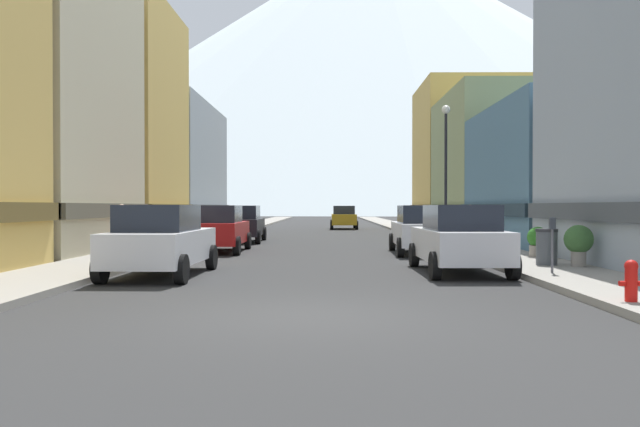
{
  "coord_description": "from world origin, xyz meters",
  "views": [
    {
      "loc": [
        0.36,
        -9.94,
        1.75
      ],
      "look_at": [
        -0.2,
        36.02,
        1.21
      ],
      "focal_mm": 35.09,
      "sensor_mm": 36.0,
      "label": 1
    }
  ],
  "objects_px": {
    "car_left_0": "(161,240)",
    "parking_meter_near": "(552,237)",
    "car_right_1": "(421,229)",
    "fire_hydrant_near": "(631,279)",
    "potted_plant_2": "(538,241)",
    "pedestrian_2": "(122,232)",
    "potted_plant_0": "(468,227)",
    "car_left_1": "(218,229)",
    "potted_plant_1": "(579,242)",
    "pedestrian_1": "(462,226)",
    "streetlamp_right": "(446,153)",
    "car_left_2": "(242,224)",
    "trash_bin_right": "(547,247)",
    "pedestrian_0": "(470,226)",
    "car_right_0": "(459,239)",
    "car_driving_0": "(344,217)"
  },
  "relations": [
    {
      "from": "car_right_1",
      "to": "pedestrian_0",
      "type": "height_order",
      "value": "pedestrian_0"
    },
    {
      "from": "potted_plant_1",
      "to": "car_left_2",
      "type": "bearing_deg",
      "value": 128.24
    },
    {
      "from": "pedestrian_0",
      "to": "car_left_2",
      "type": "bearing_deg",
      "value": 156.13
    },
    {
      "from": "trash_bin_right",
      "to": "pedestrian_2",
      "type": "height_order",
      "value": "pedestrian_2"
    },
    {
      "from": "car_driving_0",
      "to": "streetlamp_right",
      "type": "bearing_deg",
      "value": -80.11
    },
    {
      "from": "car_right_0",
      "to": "fire_hydrant_near",
      "type": "relative_size",
      "value": 6.29
    },
    {
      "from": "parking_meter_near",
      "to": "streetlamp_right",
      "type": "distance_m",
      "value": 11.8
    },
    {
      "from": "fire_hydrant_near",
      "to": "streetlamp_right",
      "type": "bearing_deg",
      "value": 90.36
    },
    {
      "from": "car_left_1",
      "to": "trash_bin_right",
      "type": "relative_size",
      "value": 4.51
    },
    {
      "from": "car_right_1",
      "to": "fire_hydrant_near",
      "type": "relative_size",
      "value": 6.3
    },
    {
      "from": "fire_hydrant_near",
      "to": "pedestrian_2",
      "type": "relative_size",
      "value": 0.42
    },
    {
      "from": "trash_bin_right",
      "to": "car_right_1",
      "type": "bearing_deg",
      "value": 113.82
    },
    {
      "from": "potted_plant_1",
      "to": "potted_plant_2",
      "type": "xyz_separation_m",
      "value": [
        0.0,
        3.21,
        -0.15
      ]
    },
    {
      "from": "pedestrian_2",
      "to": "pedestrian_0",
      "type": "bearing_deg",
      "value": 25.23
    },
    {
      "from": "trash_bin_right",
      "to": "potted_plant_0",
      "type": "bearing_deg",
      "value": 87.04
    },
    {
      "from": "car_left_2",
      "to": "streetlamp_right",
      "type": "relative_size",
      "value": 0.76
    },
    {
      "from": "car_right_1",
      "to": "potted_plant_0",
      "type": "distance_m",
      "value": 7.49
    },
    {
      "from": "pedestrian_1",
      "to": "car_left_2",
      "type": "bearing_deg",
      "value": 164.26
    },
    {
      "from": "car_left_2",
      "to": "potted_plant_1",
      "type": "bearing_deg",
      "value": -51.76
    },
    {
      "from": "potted_plant_1",
      "to": "pedestrian_1",
      "type": "height_order",
      "value": "pedestrian_1"
    },
    {
      "from": "car_driving_0",
      "to": "potted_plant_1",
      "type": "xyz_separation_m",
      "value": [
        5.4,
        -31.37,
        -0.09
      ]
    },
    {
      "from": "car_right_0",
      "to": "potted_plant_2",
      "type": "distance_m",
      "value": 4.68
    },
    {
      "from": "streetlamp_right",
      "to": "car_left_1",
      "type": "bearing_deg",
      "value": -163.27
    },
    {
      "from": "fire_hydrant_near",
      "to": "parking_meter_near",
      "type": "distance_m",
      "value": 4.55
    },
    {
      "from": "car_left_2",
      "to": "potted_plant_2",
      "type": "relative_size",
      "value": 4.66
    },
    {
      "from": "potted_plant_1",
      "to": "pedestrian_1",
      "type": "distance_m",
      "value": 10.9
    },
    {
      "from": "pedestrian_0",
      "to": "trash_bin_right",
      "type": "bearing_deg",
      "value": -89.34
    },
    {
      "from": "parking_meter_near",
      "to": "potted_plant_2",
      "type": "xyz_separation_m",
      "value": [
        1.25,
        4.76,
        -0.35
      ]
    },
    {
      "from": "parking_meter_near",
      "to": "trash_bin_right",
      "type": "bearing_deg",
      "value": 74.06
    },
    {
      "from": "car_left_1",
      "to": "car_right_1",
      "type": "bearing_deg",
      "value": -5.87
    },
    {
      "from": "car_right_0",
      "to": "pedestrian_0",
      "type": "height_order",
      "value": "pedestrian_0"
    },
    {
      "from": "potted_plant_1",
      "to": "pedestrian_1",
      "type": "xyz_separation_m",
      "value": [
        -0.75,
        10.87,
        0.07
      ]
    },
    {
      "from": "potted_plant_1",
      "to": "fire_hydrant_near",
      "type": "bearing_deg",
      "value": -104.34
    },
    {
      "from": "car_left_1",
      "to": "potted_plant_2",
      "type": "relative_size",
      "value": 4.65
    },
    {
      "from": "car_left_0",
      "to": "car_driving_0",
      "type": "height_order",
      "value": "same"
    },
    {
      "from": "car_right_0",
      "to": "pedestrian_2",
      "type": "bearing_deg",
      "value": 160.46
    },
    {
      "from": "potted_plant_1",
      "to": "car_right_1",
      "type": "bearing_deg",
      "value": 116.82
    },
    {
      "from": "car_left_2",
      "to": "car_right_0",
      "type": "distance_m",
      "value": 15.85
    },
    {
      "from": "potted_plant_2",
      "to": "trash_bin_right",
      "type": "bearing_deg",
      "value": -103.75
    },
    {
      "from": "pedestrian_2",
      "to": "car_right_0",
      "type": "bearing_deg",
      "value": -19.54
    },
    {
      "from": "potted_plant_2",
      "to": "pedestrian_2",
      "type": "bearing_deg",
      "value": 179.32
    },
    {
      "from": "car_left_1",
      "to": "streetlamp_right",
      "type": "height_order",
      "value": "streetlamp_right"
    },
    {
      "from": "car_driving_0",
      "to": "car_right_0",
      "type": "bearing_deg",
      "value": -86.01
    },
    {
      "from": "potted_plant_0",
      "to": "potted_plant_1",
      "type": "distance_m",
      "value": 13.1
    },
    {
      "from": "trash_bin_right",
      "to": "potted_plant_0",
      "type": "xyz_separation_m",
      "value": [
        0.65,
        12.55,
        0.1
      ]
    },
    {
      "from": "potted_plant_2",
      "to": "pedestrian_1",
      "type": "distance_m",
      "value": 7.7
    },
    {
      "from": "car_left_0",
      "to": "parking_meter_near",
      "type": "height_order",
      "value": "car_left_0"
    },
    {
      "from": "potted_plant_1",
      "to": "car_left_1",
      "type": "bearing_deg",
      "value": 146.63
    },
    {
      "from": "fire_hydrant_near",
      "to": "pedestrian_2",
      "type": "distance_m",
      "value": 15.03
    },
    {
      "from": "parking_meter_near",
      "to": "potted_plant_0",
      "type": "distance_m",
      "value": 14.71
    }
  ]
}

